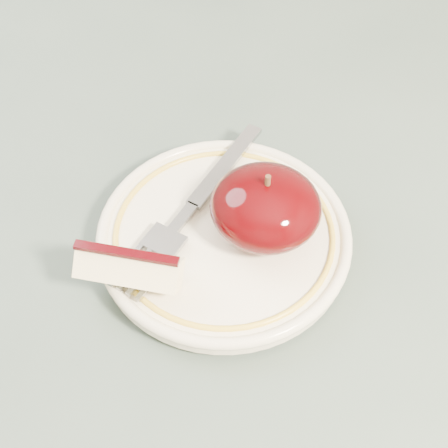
% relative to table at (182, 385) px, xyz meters
% --- Properties ---
extents(table, '(0.90, 0.90, 0.75)m').
position_rel_table_xyz_m(table, '(0.00, 0.00, 0.00)').
color(table, brown).
rests_on(table, ground).
extents(plate, '(0.19, 0.19, 0.02)m').
position_rel_table_xyz_m(plate, '(0.02, 0.08, 0.10)').
color(plate, beige).
rests_on(plate, table).
extents(apple_half, '(0.08, 0.08, 0.06)m').
position_rel_table_xyz_m(apple_half, '(0.05, 0.09, 0.13)').
color(apple_half, black).
rests_on(apple_half, plate).
extents(apple_wedge, '(0.07, 0.03, 0.03)m').
position_rel_table_xyz_m(apple_wedge, '(-0.04, 0.03, 0.12)').
color(apple_wedge, '#F5EAB4').
rests_on(apple_wedge, plate).
extents(fork, '(0.08, 0.18, 0.00)m').
position_rel_table_xyz_m(fork, '(-0.01, 0.09, 0.11)').
color(fork, gray).
rests_on(fork, plate).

